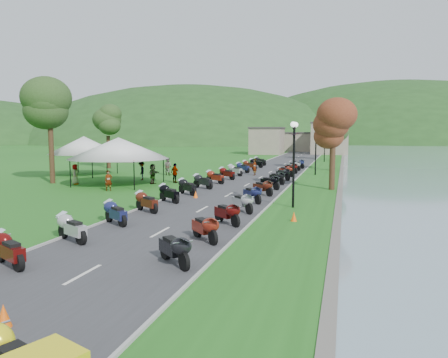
% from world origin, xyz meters
% --- Properties ---
extents(road, '(7.00, 120.00, 0.02)m').
position_xyz_m(road, '(0.00, 40.00, 0.01)').
color(road, '#3B3B3E').
rests_on(road, ground).
extents(hills_backdrop, '(360.00, 120.00, 76.00)m').
position_xyz_m(hills_backdrop, '(0.00, 200.00, 0.00)').
color(hills_backdrop, '#285621').
rests_on(hills_backdrop, ground).
extents(far_building, '(18.00, 16.00, 5.00)m').
position_xyz_m(far_building, '(-2.00, 85.00, 2.50)').
color(far_building, gray).
rests_on(far_building, ground).
extents(moto_row_left, '(2.60, 54.16, 1.10)m').
position_xyz_m(moto_row_left, '(-2.80, 23.05, 0.55)').
color(moto_row_left, '#331411').
rests_on(moto_row_left, ground).
extents(moto_row_right, '(2.60, 42.64, 1.10)m').
position_xyz_m(moto_row_right, '(2.35, 25.87, 0.55)').
color(moto_row_right, '#331411').
rests_on(moto_row_right, ground).
extents(vendor_tent_main, '(5.64, 5.64, 4.00)m').
position_xyz_m(vendor_tent_main, '(-10.50, 25.40, 2.00)').
color(vendor_tent_main, silver).
rests_on(vendor_tent_main, ground).
extents(vendor_tent_side, '(4.77, 4.77, 4.00)m').
position_xyz_m(vendor_tent_side, '(-17.90, 31.63, 2.00)').
color(vendor_tent_side, silver).
rests_on(vendor_tent_side, ground).
extents(tree_park_left, '(3.97, 3.97, 11.03)m').
position_xyz_m(tree_park_left, '(-16.62, 24.73, 5.52)').
color(tree_park_left, '#345623').
rests_on(tree_park_left, ground).
extents(tree_lakeside, '(2.85, 2.85, 7.93)m').
position_xyz_m(tree_lakeside, '(6.97, 26.80, 3.96)').
color(tree_lakeside, '#345623').
rests_on(tree_lakeside, ground).
extents(pedestrian_a, '(0.70, 0.69, 1.56)m').
position_xyz_m(pedestrian_a, '(-9.38, 21.69, 0.00)').
color(pedestrian_a, slate).
rests_on(pedestrian_a, ground).
extents(pedestrian_b, '(0.98, 0.69, 1.83)m').
position_xyz_m(pedestrian_b, '(-9.67, 33.91, 0.00)').
color(pedestrian_b, slate).
rests_on(pedestrian_b, ground).
extents(pedestrian_c, '(0.86, 1.21, 1.73)m').
position_xyz_m(pedestrian_c, '(-10.25, 29.08, 0.00)').
color(pedestrian_c, slate).
rests_on(pedestrian_c, ground).
extents(traffic_cone_near, '(0.36, 0.36, 0.57)m').
position_xyz_m(traffic_cone_near, '(0.39, 0.25, 0.28)').
color(traffic_cone_near, '#F2590C').
rests_on(traffic_cone_near, ground).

